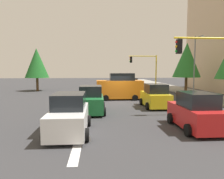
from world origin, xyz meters
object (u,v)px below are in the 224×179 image
at_px(car_red, 196,113).
at_px(car_green, 91,101).
at_px(tree_opposite_side, 37,63).
at_px(traffic_signal_near_left, 211,59).
at_px(street_lamp_curbside, 196,59).
at_px(tree_roadside_mid, 187,60).
at_px(traffic_signal_far_left, 145,65).
at_px(car_white, 69,115).
at_px(delivery_van_orange, 120,87).
at_px(car_silver, 131,86).
at_px(car_yellow, 155,97).

distance_m(car_red, car_green, 7.34).
xyz_separation_m(tree_opposite_side, car_green, (16.72, 8.38, -3.20)).
relative_size(traffic_signal_near_left, street_lamp_curbside, 0.77).
bearing_deg(car_green, tree_roadside_mid, 135.21).
relative_size(traffic_signal_far_left, car_white, 1.31).
relative_size(tree_opposite_side, delivery_van_orange, 1.31).
bearing_deg(delivery_van_orange, traffic_signal_near_left, 34.12).
relative_size(car_white, car_silver, 1.00).
bearing_deg(car_white, tree_opposite_side, -161.01).
distance_m(tree_opposite_side, car_white, 23.10).
relative_size(traffic_signal_far_left, traffic_signal_near_left, 1.01).
distance_m(traffic_signal_far_left, delivery_van_orange, 13.42).
distance_m(car_white, car_silver, 20.21).
bearing_deg(car_silver, car_red, 1.10).
xyz_separation_m(car_red, car_green, (-4.72, -5.63, -0.00)).
xyz_separation_m(traffic_signal_near_left, tree_roadside_mid, (-14.00, 4.34, 0.58)).
distance_m(traffic_signal_near_left, car_red, 5.25).
bearing_deg(car_green, street_lamp_curbside, 125.16).
relative_size(traffic_signal_near_left, tree_opposite_side, 0.86).
xyz_separation_m(street_lamp_curbside, car_white, (13.24, -12.76, -3.45)).
xyz_separation_m(tree_roadside_mid, car_green, (12.72, -12.62, -3.53)).
distance_m(traffic_signal_near_left, car_silver, 16.17).
distance_m(car_yellow, car_red, 6.59).
bearing_deg(traffic_signal_near_left, car_green, -98.79).
xyz_separation_m(delivery_van_orange, car_yellow, (4.86, 2.45, -0.39)).
bearing_deg(car_white, traffic_signal_far_left, 158.68).
height_order(tree_opposite_side, car_yellow, tree_opposite_side).
relative_size(tree_opposite_side, car_green, 1.70).
bearing_deg(delivery_van_orange, car_green, -23.07).
relative_size(car_silver, car_green, 1.13).
xyz_separation_m(street_lamp_curbside, car_red, (13.05, -6.20, -3.45)).
bearing_deg(car_yellow, tree_roadside_mid, 146.05).
distance_m(street_lamp_curbside, delivery_van_orange, 9.61).
bearing_deg(car_green, tree_opposite_side, -153.39).
bearing_deg(car_yellow, tree_opposite_side, -137.34).
relative_size(tree_roadside_mid, car_yellow, 1.79).
height_order(tree_roadside_mid, car_red, tree_roadside_mid).
distance_m(tree_opposite_side, car_green, 18.97).
relative_size(traffic_signal_near_left, car_white, 1.30).
bearing_deg(tree_roadside_mid, street_lamp_curbside, -10.33).
bearing_deg(traffic_signal_far_left, car_silver, -34.56).
bearing_deg(car_white, car_silver, 162.15).
height_order(car_silver, car_green, same).
distance_m(traffic_signal_far_left, car_yellow, 17.37).
bearing_deg(traffic_signal_near_left, tree_roadside_mid, 162.77).
bearing_deg(street_lamp_curbside, car_red, -25.41).
relative_size(street_lamp_curbside, tree_opposite_side, 1.12).
height_order(car_white, car_silver, same).
height_order(traffic_signal_near_left, car_yellow, traffic_signal_near_left).
bearing_deg(tree_opposite_side, delivery_van_orange, 48.33).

